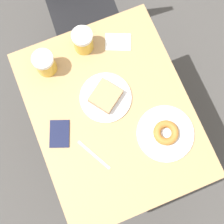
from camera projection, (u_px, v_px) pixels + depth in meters
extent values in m
plane|color=#474442|center=(112.00, 136.00, 2.17)|extent=(8.00, 8.00, 0.00)
cube|color=tan|center=(112.00, 114.00, 1.45)|extent=(0.72, 0.91, 0.03)
cylinder|color=black|center=(87.00, 218.00, 1.71)|extent=(0.04, 0.04, 0.73)
cylinder|color=black|center=(192.00, 174.00, 1.76)|extent=(0.04, 0.04, 0.73)
cylinder|color=black|center=(37.00, 84.00, 1.87)|extent=(0.04, 0.04, 0.73)
cylinder|color=black|center=(134.00, 47.00, 1.93)|extent=(0.04, 0.04, 0.73)
cube|color=black|center=(84.00, 14.00, 1.89)|extent=(0.42, 0.42, 0.02)
cylinder|color=black|center=(70.00, 62.00, 2.06)|extent=(0.03, 0.03, 0.43)
cylinder|color=black|center=(120.00, 46.00, 2.09)|extent=(0.03, 0.03, 0.43)
cylinder|color=black|center=(55.00, 16.00, 2.14)|extent=(0.03, 0.03, 0.43)
cylinder|color=black|center=(104.00, 2.00, 2.16)|extent=(0.03, 0.03, 0.43)
cylinder|color=silver|center=(106.00, 97.00, 1.44)|extent=(0.24, 0.24, 0.01)
cube|color=tan|center=(106.00, 96.00, 1.42)|extent=(0.17, 0.17, 0.04)
cylinder|color=silver|center=(165.00, 133.00, 1.41)|extent=(0.26, 0.26, 0.01)
torus|color=#B2702D|center=(166.00, 133.00, 1.39)|extent=(0.11, 0.11, 0.03)
cylinder|color=gold|center=(84.00, 42.00, 1.45)|extent=(0.09, 0.09, 0.10)
cylinder|color=white|center=(82.00, 36.00, 1.39)|extent=(0.10, 0.10, 0.02)
cylinder|color=gold|center=(45.00, 64.00, 1.43)|extent=(0.09, 0.09, 0.10)
cylinder|color=white|center=(42.00, 59.00, 1.37)|extent=(0.10, 0.10, 0.02)
cube|color=white|center=(118.00, 42.00, 1.51)|extent=(0.15, 0.13, 0.00)
cube|color=silver|center=(94.00, 155.00, 1.39)|extent=(0.10, 0.17, 0.00)
cube|color=#141938|center=(60.00, 134.00, 1.41)|extent=(0.13, 0.15, 0.01)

